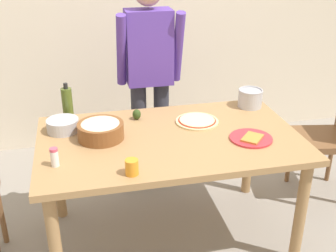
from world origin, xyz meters
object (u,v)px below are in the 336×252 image
salt_shaker (54,157)px  mixing_bowl_steel (63,125)px  person_cook (150,72)px  popcorn_bowl (101,129)px  dining_table (170,150)px  avocado (137,114)px  cup_orange (132,167)px  pizza_raw_on_board (197,121)px  plate_with_slice (251,138)px  olive_oil_bottle (67,104)px  steel_pot (250,98)px  chair_wooden_right (333,131)px

salt_shaker → mixing_bowl_steel: bearing=84.4°
person_cook → popcorn_bowl: bearing=-122.0°
dining_table → avocado: bearing=117.1°
avocado → cup_orange: bearing=-100.9°
pizza_raw_on_board → salt_shaker: (-0.90, -0.38, 0.04)m
popcorn_bowl → avocado: popcorn_bowl is taller
popcorn_bowl → salt_shaker: size_ratio=2.64×
dining_table → avocado: 0.37m
plate_with_slice → mixing_bowl_steel: mixing_bowl_steel is taller
pizza_raw_on_board → olive_oil_bottle: 0.86m
salt_shaker → avocado: bearing=44.4°
steel_pot → cup_orange: 1.20m
mixing_bowl_steel → avocado: mixing_bowl_steel is taller
plate_with_slice → cup_orange: bearing=-162.6°
pizza_raw_on_board → popcorn_bowl: bearing=-171.2°
popcorn_bowl → salt_shaker: (-0.27, -0.28, -0.01)m
dining_table → cup_orange: cup_orange is taller
dining_table → olive_oil_bottle: olive_oil_bottle is taller
chair_wooden_right → avocado: size_ratio=13.57×
person_cook → pizza_raw_on_board: size_ratio=5.73×
pizza_raw_on_board → steel_pot: 0.48m
chair_wooden_right → olive_oil_bottle: (-1.92, 0.15, 0.33)m
popcorn_bowl → olive_oil_bottle: olive_oil_bottle is taller
person_cook → chair_wooden_right: (1.30, -0.50, -0.40)m
avocado → steel_pot: bearing=3.0°
cup_orange → pizza_raw_on_board: bearing=47.1°
steel_pot → cup_orange: bearing=-142.6°
person_cook → olive_oil_bottle: bearing=-149.9°
chair_wooden_right → mixing_bowl_steel: size_ratio=4.75×
steel_pot → person_cook: bearing=148.0°
chair_wooden_right → steel_pot: (-0.65, 0.10, 0.29)m
plate_with_slice → person_cook: bearing=116.9°
chair_wooden_right → cup_orange: size_ratio=11.18×
dining_table → plate_with_slice: (0.47, -0.14, 0.10)m
plate_with_slice → cup_orange: 0.80m
popcorn_bowl → person_cook: bearing=58.0°
plate_with_slice → popcorn_bowl: size_ratio=0.93×
olive_oil_bottle → cup_orange: bearing=-68.3°
mixing_bowl_steel → pizza_raw_on_board: bearing=-3.7°
plate_with_slice → salt_shaker: bearing=-176.9°
pizza_raw_on_board → salt_shaker: salt_shaker is taller
mixing_bowl_steel → avocado: size_ratio=2.86×
pizza_raw_on_board → person_cook: bearing=109.5°
cup_orange → avocado: bearing=79.1°
popcorn_bowl → olive_oil_bottle: bearing=119.7°
dining_table → pizza_raw_on_board: bearing=37.2°
popcorn_bowl → plate_with_slice: bearing=-13.6°
olive_oil_bottle → cup_orange: (0.31, -0.78, -0.07)m
olive_oil_bottle → avocado: 0.46m
popcorn_bowl → mixing_bowl_steel: 0.27m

